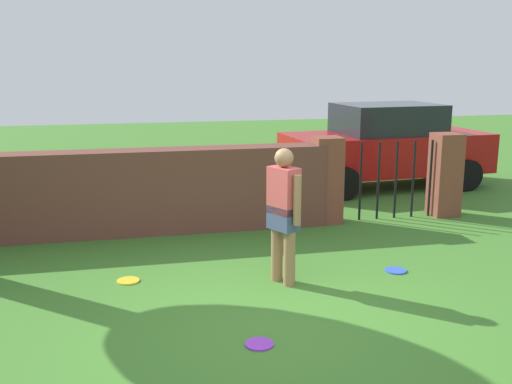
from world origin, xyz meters
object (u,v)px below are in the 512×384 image
Objects in this scene: person at (284,210)px; frisbee_yellow at (128,281)px; car at (386,146)px; frisbee_blue at (396,270)px; frisbee_purple at (259,344)px.

frisbee_yellow is (-1.81, 0.43, -0.89)m from person.
car is 16.02× the size of frisbee_blue.
frisbee_yellow and frisbee_purple have the same top height.
frisbee_purple is (1.17, -1.94, 0.00)m from frisbee_yellow.
frisbee_yellow is at bearing 34.97° from car.
person reaches higher than frisbee_blue.
frisbee_yellow is 1.00× the size of frisbee_blue.
frisbee_blue is at bearing -6.49° from frisbee_yellow.
person is 6.00× the size of frisbee_purple.
person reaches higher than frisbee_yellow.
frisbee_blue is (-2.04, -4.81, -0.85)m from car.
frisbee_purple is 2.64m from frisbee_blue.
frisbee_yellow is at bearing -130.97° from person.
person is 1.86m from frisbee_purple.
car reaches higher than frisbee_yellow.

